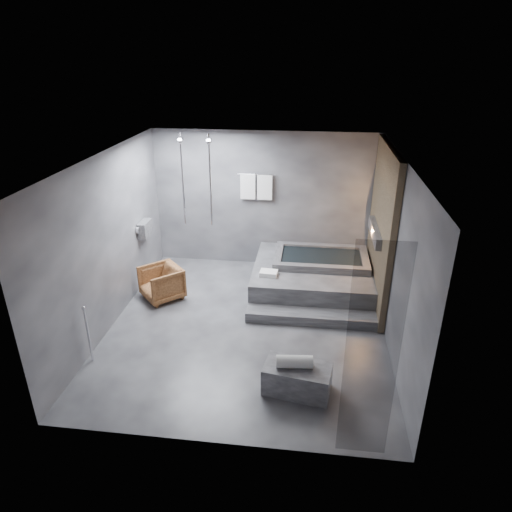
# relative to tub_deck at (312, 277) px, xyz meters

# --- Properties ---
(room) EXTENTS (5.00, 5.04, 2.82)m
(room) POSITION_rel_tub_deck_xyz_m (-0.65, -1.21, 1.48)
(room) COLOR #2C2D2F
(room) RESTS_ON ground
(tub_deck) EXTENTS (2.20, 2.00, 0.50)m
(tub_deck) POSITION_rel_tub_deck_xyz_m (0.00, 0.00, 0.00)
(tub_deck) COLOR #313234
(tub_deck) RESTS_ON ground
(tub_step) EXTENTS (2.20, 0.36, 0.18)m
(tub_step) POSITION_rel_tub_deck_xyz_m (0.00, -1.18, -0.16)
(tub_step) COLOR #313234
(tub_step) RESTS_ON ground
(concrete_bench) EXTENTS (0.95, 0.62, 0.40)m
(concrete_bench) POSITION_rel_tub_deck_xyz_m (-0.16, -2.92, -0.05)
(concrete_bench) COLOR #373739
(concrete_bench) RESTS_ON ground
(driftwood_chair) EXTENTS (0.95, 0.95, 0.62)m
(driftwood_chair) POSITION_rel_tub_deck_xyz_m (-2.74, -0.71, 0.06)
(driftwood_chair) COLOR #452511
(driftwood_chair) RESTS_ON ground
(rolled_towel) EXTENTS (0.49, 0.22, 0.17)m
(rolled_towel) POSITION_rel_tub_deck_xyz_m (-0.20, -2.94, 0.23)
(rolled_towel) COLOR silver
(rolled_towel) RESTS_ON concrete_bench
(deck_towel) EXTENTS (0.32, 0.25, 0.08)m
(deck_towel) POSITION_rel_tub_deck_xyz_m (-0.79, -0.52, 0.29)
(deck_towel) COLOR white
(deck_towel) RESTS_ON tub_deck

